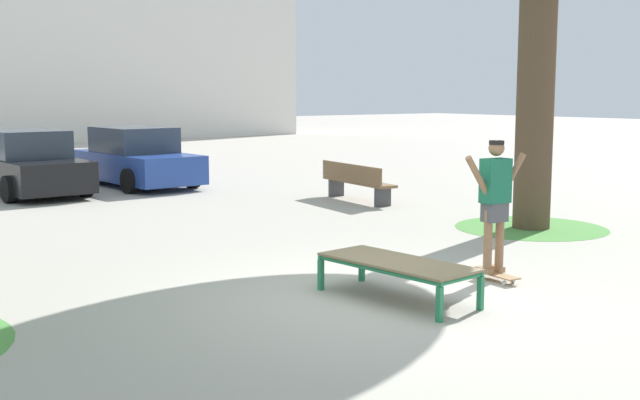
{
  "coord_description": "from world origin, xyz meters",
  "views": [
    {
      "loc": [
        -5.83,
        -6.83,
        2.38
      ],
      "look_at": [
        0.19,
        1.38,
        1.0
      ],
      "focal_mm": 44.74,
      "sensor_mm": 36.0,
      "label": 1
    }
  ],
  "objects_px": {
    "car_black": "(28,165)",
    "skate_box": "(397,265)",
    "park_bench": "(356,181)",
    "skateboard": "(493,274)",
    "car_blue": "(136,159)",
    "skater": "(495,197)"
  },
  "relations": [
    {
      "from": "skateboard",
      "to": "car_black",
      "type": "relative_size",
      "value": 0.19
    },
    {
      "from": "skateboard",
      "to": "skater",
      "type": "bearing_deg",
      "value": 84.98
    },
    {
      "from": "car_black",
      "to": "park_bench",
      "type": "distance_m",
      "value": 7.8
    },
    {
      "from": "skater",
      "to": "car_blue",
      "type": "relative_size",
      "value": 0.4
    },
    {
      "from": "car_blue",
      "to": "park_bench",
      "type": "relative_size",
      "value": 1.76
    },
    {
      "from": "skater",
      "to": "car_black",
      "type": "distance_m",
      "value": 12.6
    },
    {
      "from": "car_blue",
      "to": "park_bench",
      "type": "distance_m",
      "value": 6.24
    },
    {
      "from": "skater",
      "to": "car_black",
      "type": "relative_size",
      "value": 0.4
    },
    {
      "from": "car_black",
      "to": "skate_box",
      "type": "bearing_deg",
      "value": -87.52
    },
    {
      "from": "skate_box",
      "to": "skater",
      "type": "relative_size",
      "value": 1.16
    },
    {
      "from": "skate_box",
      "to": "park_bench",
      "type": "bearing_deg",
      "value": 54.38
    },
    {
      "from": "car_black",
      "to": "park_bench",
      "type": "height_order",
      "value": "car_black"
    },
    {
      "from": "park_bench",
      "to": "skateboard",
      "type": "bearing_deg",
      "value": -115.45
    },
    {
      "from": "skateboard",
      "to": "car_blue",
      "type": "distance_m",
      "value": 12.47
    },
    {
      "from": "skate_box",
      "to": "skateboard",
      "type": "bearing_deg",
      "value": 0.28
    },
    {
      "from": "car_black",
      "to": "park_bench",
      "type": "xyz_separation_m",
      "value": [
        5.43,
        -5.59,
        -0.24
      ]
    },
    {
      "from": "skate_box",
      "to": "car_blue",
      "type": "xyz_separation_m",
      "value": [
        2.2,
        12.45,
        0.28
      ]
    },
    {
      "from": "car_blue",
      "to": "park_bench",
      "type": "height_order",
      "value": "car_blue"
    },
    {
      "from": "skater",
      "to": "car_black",
      "type": "xyz_separation_m",
      "value": [
        -2.18,
        12.41,
        -0.38
      ]
    },
    {
      "from": "skateboard",
      "to": "park_bench",
      "type": "distance_m",
      "value": 7.56
    },
    {
      "from": "skateboard",
      "to": "car_blue",
      "type": "height_order",
      "value": "car_blue"
    },
    {
      "from": "skater",
      "to": "park_bench",
      "type": "distance_m",
      "value": 7.57
    }
  ]
}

